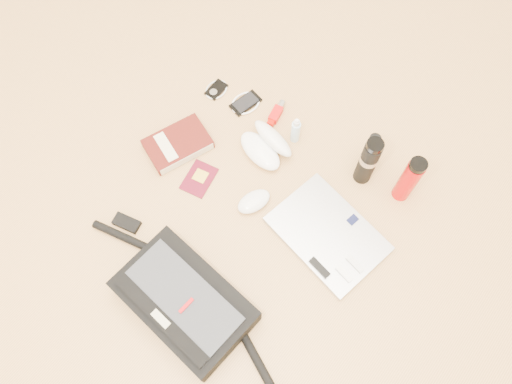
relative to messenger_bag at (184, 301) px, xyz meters
The scene contains 14 objects.
ground 0.30m from the messenger_bag, 95.27° to the left, with size 4.00×4.00×0.00m, color tan.
messenger_bag is the anchor object (origin of this frame).
laptop 0.52m from the messenger_bag, 65.07° to the left, with size 0.40×0.31×0.04m.
book 0.57m from the messenger_bag, 134.57° to the left, with size 0.21×0.26×0.04m.
passport 0.44m from the messenger_bag, 125.85° to the left, with size 0.12×0.14×0.01m.
mouse 0.41m from the messenger_bag, 96.85° to the left, with size 0.11×0.14×0.04m.
sunglasses_case 0.61m from the messenger_bag, 103.71° to the left, with size 0.22×0.19×0.11m.
ipod 0.82m from the messenger_bag, 123.74° to the left, with size 0.08×0.09×0.01m.
phone 0.78m from the messenger_bag, 115.04° to the left, with size 0.11×0.13×0.01m.
inhaler 0.76m from the messenger_bag, 105.73° to the left, with size 0.05×0.12×0.03m.
spray_bottle 0.70m from the messenger_bag, 97.62° to the left, with size 0.04×0.04×0.13m.
aerosol_can 0.80m from the messenger_bag, 78.42° to the left, with size 0.05×0.05×0.17m.
thermos_black 0.75m from the messenger_bag, 75.78° to the left, with size 0.08×0.08×0.23m.
thermos_red 0.82m from the messenger_bag, 66.62° to the left, with size 0.07×0.07×0.23m.
Camera 1 is at (0.40, -0.41, 1.59)m, focal length 35.00 mm.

